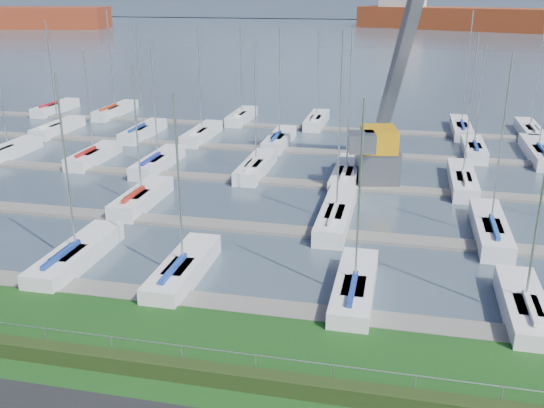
# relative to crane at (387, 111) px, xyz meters

# --- Properties ---
(water) EXTENTS (800.00, 540.00, 0.20)m
(water) POSITION_rel_crane_xyz_m (-5.54, 231.14, -5.73)
(water) COLOR #415160
(hedge) EXTENTS (80.00, 0.70, 0.70)m
(hedge) POSITION_rel_crane_xyz_m (-5.54, -29.26, -4.98)
(hedge) COLOR #233413
(hedge) RESTS_ON grass
(fence) EXTENTS (80.00, 0.04, 0.04)m
(fence) POSITION_rel_crane_xyz_m (-5.54, -28.86, -4.13)
(fence) COLOR #9A9CA2
(fence) RESTS_ON grass
(foothill) EXTENTS (900.00, 80.00, 12.00)m
(foothill) POSITION_rel_crane_xyz_m (-5.54, 301.14, 0.67)
(foothill) COLOR #485669
(foothill) RESTS_ON water
(docks) EXTENTS (90.00, 41.60, 0.25)m
(docks) POSITION_rel_crane_xyz_m (-5.54, -2.86, -5.55)
(docks) COLOR slate
(docks) RESTS_ON water
(crane) EXTENTS (6.72, 13.18, 22.35)m
(crane) POSITION_rel_crane_xyz_m (0.00, 0.00, 0.00)
(crane) COLOR #5C5D64
(crane) RESTS_ON water
(cargo_ship_mid) EXTENTS (99.63, 54.68, 21.50)m
(cargo_ship_mid) POSITION_rel_crane_xyz_m (25.87, 192.64, -1.79)
(cargo_ship_mid) COLOR maroon
(cargo_ship_mid) RESTS_ON water
(sailboat_fleet) EXTENTS (75.49, 50.20, 13.66)m
(sailboat_fleet) POSITION_rel_crane_xyz_m (-6.32, -0.70, 0.08)
(sailboat_fleet) COLOR silver
(sailboat_fleet) RESTS_ON water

